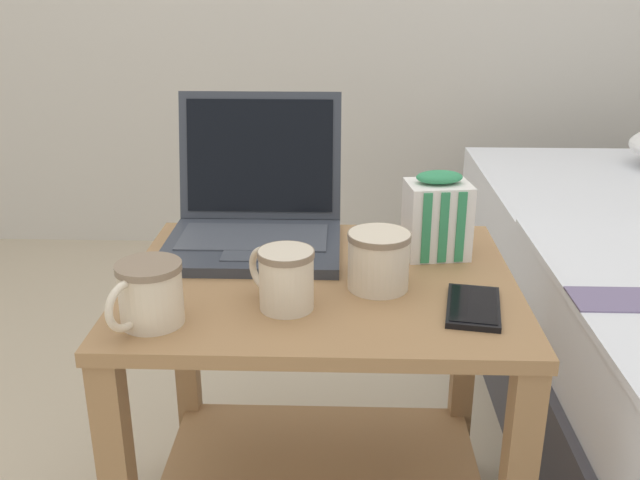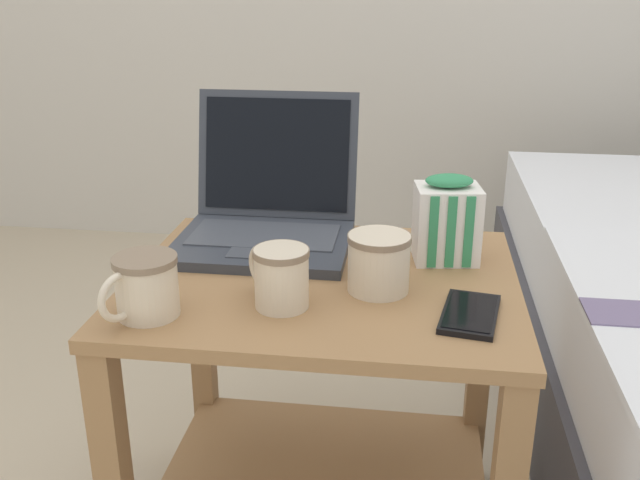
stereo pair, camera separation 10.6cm
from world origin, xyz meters
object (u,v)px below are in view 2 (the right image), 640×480
Objects in this scene: mug_front_left at (378,259)px; snack_bag at (447,221)px; laptop at (267,213)px; mug_mid_center at (280,274)px; mug_front_right at (145,283)px; cell_phone at (470,314)px.

snack_bag is (0.11, 0.14, 0.02)m from mug_front_left.
laptop is 2.95× the size of mug_mid_center.
mug_front_left is 0.18m from snack_bag.
cell_phone is at bearing 7.17° from mug_front_right.
cell_phone is (0.14, -0.08, -0.05)m from mug_front_left.
laptop is 2.04× the size of snack_bag.
laptop is 0.35m from mug_front_right.
mug_front_right reaches higher than cell_phone.
laptop is 2.08× the size of cell_phone.
mug_front_left is 1.05× the size of mug_front_right.
snack_bag is at bearing 52.36° from mug_front_left.
mug_mid_center reaches higher than cell_phone.
snack_bag reaches higher than mug_front_left.
mug_front_right is at bearing -147.55° from snack_bag.
laptop is at bearing 71.68° from mug_front_right.
mug_mid_center is at bearing 179.94° from cell_phone.
mug_front_left is 0.17m from cell_phone.
mug_front_right is at bearing -172.83° from cell_phone.
cell_phone is at bearing -81.85° from snack_bag.
laptop is at bearing 142.31° from cell_phone.
laptop reaches higher than mug_front_right.
mug_mid_center is 0.71× the size of cell_phone.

